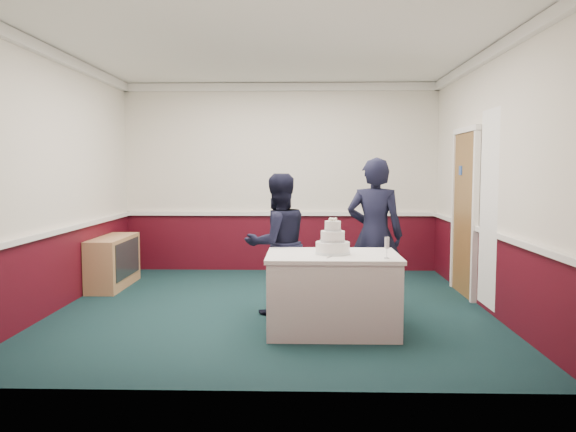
{
  "coord_description": "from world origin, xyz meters",
  "views": [
    {
      "loc": [
        0.36,
        -6.52,
        1.64
      ],
      "look_at": [
        0.19,
        -0.1,
        1.1
      ],
      "focal_mm": 35.0,
      "sensor_mm": 36.0,
      "label": 1
    }
  ],
  "objects_px": {
    "cake_knife": "(331,257)",
    "sideboard": "(113,262)",
    "wedding_cake": "(333,243)",
    "person_woman": "(375,235)",
    "champagne_flute": "(387,244)",
    "cake_table": "(332,292)",
    "person_man": "(278,244)"
  },
  "relations": [
    {
      "from": "cake_knife",
      "to": "sideboard",
      "type": "bearing_deg",
      "value": 163.71
    },
    {
      "from": "wedding_cake",
      "to": "person_woman",
      "type": "height_order",
      "value": "person_woman"
    },
    {
      "from": "champagne_flute",
      "to": "person_woman",
      "type": "relative_size",
      "value": 0.12
    },
    {
      "from": "cake_table",
      "to": "cake_knife",
      "type": "height_order",
      "value": "cake_knife"
    },
    {
      "from": "sideboard",
      "to": "person_man",
      "type": "distance_m",
      "value": 2.75
    },
    {
      "from": "cake_table",
      "to": "person_man",
      "type": "xyz_separation_m",
      "value": [
        -0.58,
        0.7,
        0.39
      ]
    },
    {
      "from": "person_man",
      "to": "person_woman",
      "type": "relative_size",
      "value": 0.9
    },
    {
      "from": "person_man",
      "to": "cake_table",
      "type": "bearing_deg",
      "value": 103.27
    },
    {
      "from": "sideboard",
      "to": "person_man",
      "type": "bearing_deg",
      "value": -30.14
    },
    {
      "from": "person_man",
      "to": "champagne_flute",
      "type": "bearing_deg",
      "value": 111.29
    },
    {
      "from": "person_woman",
      "to": "cake_table",
      "type": "bearing_deg",
      "value": 73.24
    },
    {
      "from": "cake_knife",
      "to": "person_man",
      "type": "height_order",
      "value": "person_man"
    },
    {
      "from": "sideboard",
      "to": "cake_table",
      "type": "distance_m",
      "value": 3.59
    },
    {
      "from": "sideboard",
      "to": "cake_knife",
      "type": "xyz_separation_m",
      "value": [
        2.9,
        -2.26,
        0.44
      ]
    },
    {
      "from": "sideboard",
      "to": "wedding_cake",
      "type": "height_order",
      "value": "wedding_cake"
    },
    {
      "from": "cake_table",
      "to": "person_woman",
      "type": "height_order",
      "value": "person_woman"
    },
    {
      "from": "cake_knife",
      "to": "champagne_flute",
      "type": "relative_size",
      "value": 1.07
    },
    {
      "from": "cake_table",
      "to": "champagne_flute",
      "type": "bearing_deg",
      "value": -29.25
    },
    {
      "from": "wedding_cake",
      "to": "sideboard",
      "type": "bearing_deg",
      "value": 144.9
    },
    {
      "from": "cake_table",
      "to": "person_woman",
      "type": "bearing_deg",
      "value": 58.09
    },
    {
      "from": "person_man",
      "to": "person_woman",
      "type": "bearing_deg",
      "value": 161.02
    },
    {
      "from": "cake_table",
      "to": "wedding_cake",
      "type": "bearing_deg",
      "value": 90.0
    },
    {
      "from": "sideboard",
      "to": "person_woman",
      "type": "xyz_separation_m",
      "value": [
        3.46,
        -1.22,
        0.53
      ]
    },
    {
      "from": "person_woman",
      "to": "wedding_cake",
      "type": "bearing_deg",
      "value": 73.24
    },
    {
      "from": "cake_table",
      "to": "person_man",
      "type": "bearing_deg",
      "value": 129.94
    },
    {
      "from": "cake_knife",
      "to": "person_man",
      "type": "relative_size",
      "value": 0.14
    },
    {
      "from": "cake_table",
      "to": "wedding_cake",
      "type": "xyz_separation_m",
      "value": [
        -0.0,
        0.0,
        0.5
      ]
    },
    {
      "from": "champagne_flute",
      "to": "cake_knife",
      "type": "bearing_deg",
      "value": 171.42
    },
    {
      "from": "champagne_flute",
      "to": "cake_table",
      "type": "bearing_deg",
      "value": 150.75
    },
    {
      "from": "wedding_cake",
      "to": "champagne_flute",
      "type": "bearing_deg",
      "value": -29.25
    },
    {
      "from": "person_woman",
      "to": "sideboard",
      "type": "bearing_deg",
      "value": -4.19
    },
    {
      "from": "cake_table",
      "to": "cake_knife",
      "type": "relative_size",
      "value": 6.0
    }
  ]
}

